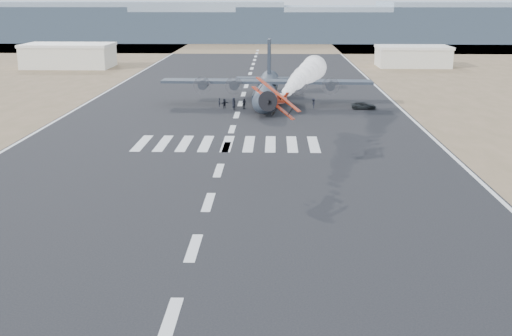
{
  "coord_description": "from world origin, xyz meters",
  "views": [
    {
      "loc": [
        6.6,
        -36.87,
        20.11
      ],
      "look_at": [
        4.81,
        22.48,
        4.0
      ],
      "focal_mm": 45.0,
      "sensor_mm": 36.0,
      "label": 1
    }
  ],
  "objects_px": {
    "crew_f": "(224,103)",
    "crew_c": "(313,103)",
    "aerobatic_biplane": "(276,100)",
    "transport_aircraft": "(267,88)",
    "hangar_right": "(413,56)",
    "crew_g": "(257,107)",
    "crew_d": "(244,104)",
    "support_vehicle": "(364,106)",
    "hangar_left": "(69,55)",
    "crew_a": "(219,102)",
    "crew_b": "(235,105)",
    "crew_e": "(234,103)",
    "crew_h": "(273,103)"
  },
  "relations": [
    {
      "from": "aerobatic_biplane",
      "to": "crew_e",
      "type": "height_order",
      "value": "aerobatic_biplane"
    },
    {
      "from": "crew_h",
      "to": "transport_aircraft",
      "type": "bearing_deg",
      "value": 160.19
    },
    {
      "from": "crew_a",
      "to": "crew_d",
      "type": "distance_m",
      "value": 5.24
    },
    {
      "from": "aerobatic_biplane",
      "to": "crew_c",
      "type": "bearing_deg",
      "value": 91.81
    },
    {
      "from": "hangar_right",
      "to": "aerobatic_biplane",
      "type": "xyz_separation_m",
      "value": [
        -39.32,
        -113.69,
        5.35
      ]
    },
    {
      "from": "aerobatic_biplane",
      "to": "crew_e",
      "type": "bearing_deg",
      "value": 111.02
    },
    {
      "from": "support_vehicle",
      "to": "crew_b",
      "type": "relative_size",
      "value": 2.62
    },
    {
      "from": "hangar_right",
      "to": "crew_c",
      "type": "xyz_separation_m",
      "value": [
        -32.42,
        -70.74,
        -2.12
      ]
    },
    {
      "from": "hangar_left",
      "to": "transport_aircraft",
      "type": "height_order",
      "value": "transport_aircraft"
    },
    {
      "from": "crew_g",
      "to": "crew_d",
      "type": "bearing_deg",
      "value": 137.19
    },
    {
      "from": "crew_h",
      "to": "crew_d",
      "type": "bearing_deg",
      "value": -112.97
    },
    {
      "from": "crew_f",
      "to": "crew_g",
      "type": "height_order",
      "value": "crew_g"
    },
    {
      "from": "hangar_right",
      "to": "transport_aircraft",
      "type": "height_order",
      "value": "transport_aircraft"
    },
    {
      "from": "transport_aircraft",
      "to": "crew_c",
      "type": "xyz_separation_m",
      "value": [
        8.54,
        -5.34,
        -2.04
      ]
    },
    {
      "from": "transport_aircraft",
      "to": "crew_g",
      "type": "bearing_deg",
      "value": -98.08
    },
    {
      "from": "aerobatic_biplane",
      "to": "crew_c",
      "type": "xyz_separation_m",
      "value": [
        6.9,
        42.95,
        -7.47
      ]
    },
    {
      "from": "hangar_right",
      "to": "support_vehicle",
      "type": "height_order",
      "value": "hangar_right"
    },
    {
      "from": "crew_f",
      "to": "crew_c",
      "type": "bearing_deg",
      "value": -42.02
    },
    {
      "from": "crew_f",
      "to": "crew_a",
      "type": "bearing_deg",
      "value": 78.68
    },
    {
      "from": "hangar_right",
      "to": "aerobatic_biplane",
      "type": "distance_m",
      "value": 120.42
    },
    {
      "from": "crew_g",
      "to": "transport_aircraft",
      "type": "bearing_deg",
      "value": 95.36
    },
    {
      "from": "crew_d",
      "to": "hangar_left",
      "type": "bearing_deg",
      "value": 87.95
    },
    {
      "from": "support_vehicle",
      "to": "crew_d",
      "type": "relative_size",
      "value": 2.4
    },
    {
      "from": "aerobatic_biplane",
      "to": "transport_aircraft",
      "type": "relative_size",
      "value": 0.15
    },
    {
      "from": "hangar_left",
      "to": "hangar_right",
      "type": "distance_m",
      "value": 98.13
    },
    {
      "from": "support_vehicle",
      "to": "crew_a",
      "type": "relative_size",
      "value": 2.85
    },
    {
      "from": "hangar_right",
      "to": "support_vehicle",
      "type": "relative_size",
      "value": 4.61
    },
    {
      "from": "crew_c",
      "to": "crew_h",
      "type": "bearing_deg",
      "value": -102.98
    },
    {
      "from": "support_vehicle",
      "to": "crew_c",
      "type": "bearing_deg",
      "value": 91.28
    },
    {
      "from": "hangar_right",
      "to": "support_vehicle",
      "type": "distance_m",
      "value": 75.17
    },
    {
      "from": "aerobatic_biplane",
      "to": "crew_h",
      "type": "bearing_deg",
      "value": 101.62
    },
    {
      "from": "hangar_left",
      "to": "hangar_right",
      "type": "bearing_deg",
      "value": 2.92
    },
    {
      "from": "hangar_left",
      "to": "crew_f",
      "type": "height_order",
      "value": "hangar_left"
    },
    {
      "from": "transport_aircraft",
      "to": "support_vehicle",
      "type": "relative_size",
      "value": 8.85
    },
    {
      "from": "crew_c",
      "to": "crew_g",
      "type": "distance_m",
      "value": 11.27
    },
    {
      "from": "hangar_left",
      "to": "crew_d",
      "type": "xyz_separation_m",
      "value": [
        52.98,
        -66.72,
        -2.48
      ]
    },
    {
      "from": "crew_a",
      "to": "crew_h",
      "type": "distance_m",
      "value": 10.02
    },
    {
      "from": "crew_c",
      "to": "support_vehicle",
      "type": "bearing_deg",
      "value": 71.09
    },
    {
      "from": "crew_f",
      "to": "crew_h",
      "type": "xyz_separation_m",
      "value": [
        8.81,
        0.2,
        0.0
      ]
    },
    {
      "from": "support_vehicle",
      "to": "crew_a",
      "type": "xyz_separation_m",
      "value": [
        -26.41,
        2.0,
        0.16
      ]
    },
    {
      "from": "crew_a",
      "to": "crew_f",
      "type": "relative_size",
      "value": 0.9
    },
    {
      "from": "crew_a",
      "to": "crew_f",
      "type": "bearing_deg",
      "value": 12.94
    },
    {
      "from": "crew_f",
      "to": "crew_h",
      "type": "relative_size",
      "value": 0.99
    },
    {
      "from": "crew_c",
      "to": "crew_e",
      "type": "relative_size",
      "value": 0.96
    },
    {
      "from": "support_vehicle",
      "to": "crew_a",
      "type": "height_order",
      "value": "crew_a"
    },
    {
      "from": "aerobatic_biplane",
      "to": "crew_b",
      "type": "bearing_deg",
      "value": 111.13
    },
    {
      "from": "crew_d",
      "to": "crew_f",
      "type": "xyz_separation_m",
      "value": [
        -3.62,
        0.57,
        -0.06
      ]
    },
    {
      "from": "aerobatic_biplane",
      "to": "transport_aircraft",
      "type": "distance_m",
      "value": 48.62
    },
    {
      "from": "transport_aircraft",
      "to": "crew_g",
      "type": "distance_m",
      "value": 10.4
    },
    {
      "from": "aerobatic_biplane",
      "to": "transport_aircraft",
      "type": "bearing_deg",
      "value": 102.88
    }
  ]
}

